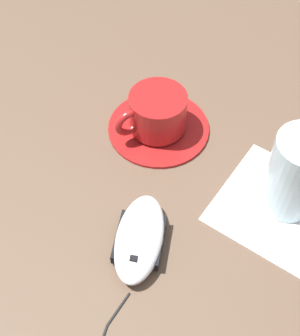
{
  "coord_description": "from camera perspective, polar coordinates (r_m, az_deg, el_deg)",
  "views": [
    {
      "loc": [
        -0.33,
        0.03,
        0.51
      ],
      "look_at": [
        0.02,
        0.07,
        0.03
      ],
      "focal_mm": 50.0,
      "sensor_mm": 36.0,
      "label": 1
    }
  ],
  "objects": [
    {
      "name": "computer_mouse",
      "position": [
        0.56,
        -1.28,
        -8.53
      ],
      "size": [
        0.12,
        0.06,
        0.03
      ],
      "color": "silver",
      "rests_on": "ground"
    },
    {
      "name": "drinking_glass",
      "position": [
        0.58,
        17.36,
        -0.65
      ],
      "size": [
        0.07,
        0.07,
        0.11
      ],
      "primitive_type": "cylinder",
      "color": "silver",
      "rests_on": "napkin_under_glass"
    },
    {
      "name": "napkin_under_glass",
      "position": [
        0.62,
        15.41,
        -4.3
      ],
      "size": [
        0.2,
        0.2,
        0.0
      ],
      "primitive_type": "cube",
      "rotation": [
        0.0,
        0.0,
        -0.5
      ],
      "color": "white",
      "rests_on": "ground"
    },
    {
      "name": "saucer",
      "position": [
        0.68,
        1.05,
        5.04
      ],
      "size": [
        0.15,
        0.15,
        0.01
      ],
      "primitive_type": "cylinder",
      "color": "maroon",
      "rests_on": "ground"
    },
    {
      "name": "coffee_cup",
      "position": [
        0.65,
        0.79,
        6.83
      ],
      "size": [
        0.08,
        0.1,
        0.06
      ],
      "color": "maroon",
      "rests_on": "saucer"
    },
    {
      "name": "ground_plane",
      "position": [
        0.61,
        6.03,
        -3.87
      ],
      "size": [
        3.0,
        3.0,
        0.0
      ],
      "primitive_type": "plane",
      "color": "brown"
    }
  ]
}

